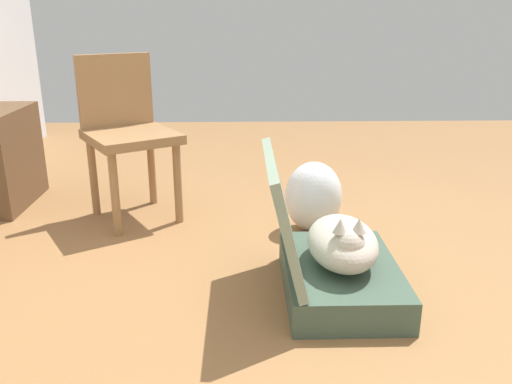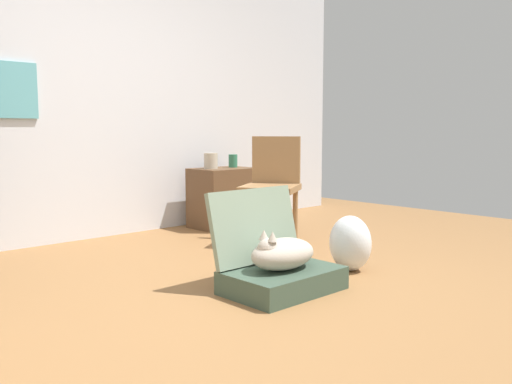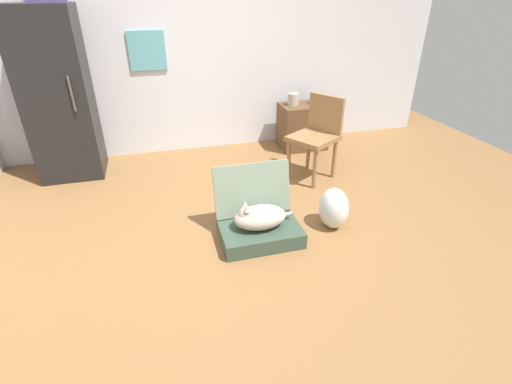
% 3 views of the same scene
% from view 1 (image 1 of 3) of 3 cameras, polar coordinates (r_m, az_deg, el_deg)
% --- Properties ---
extents(ground_plane, '(7.68, 7.68, 0.00)m').
position_cam_1_polar(ground_plane, '(2.15, 8.00, -12.64)').
color(ground_plane, olive).
rests_on(ground_plane, ground).
extents(suitcase_base, '(0.67, 0.46, 0.14)m').
position_cam_1_polar(suitcase_base, '(2.26, 9.01, -9.08)').
color(suitcase_base, '#384C3D').
rests_on(suitcase_base, ground).
extents(suitcase_lid, '(0.67, 0.14, 0.45)m').
position_cam_1_polar(suitcase_lid, '(2.11, 2.88, -2.15)').
color(suitcase_lid, gray).
rests_on(suitcase_lid, suitcase_base).
extents(cat, '(0.52, 0.28, 0.25)m').
position_cam_1_polar(cat, '(2.18, 9.27, -5.37)').
color(cat, '#B2A899').
rests_on(cat, suitcase_base).
extents(plastic_bag_white, '(0.25, 0.30, 0.38)m').
position_cam_1_polar(plastic_bag_white, '(2.83, 6.16, -0.48)').
color(plastic_bag_white, silver).
rests_on(plastic_bag_white, ground).
extents(chair, '(0.63, 0.62, 0.90)m').
position_cam_1_polar(chair, '(3.04, -13.70, 6.61)').
color(chair, olive).
rests_on(chair, ground).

